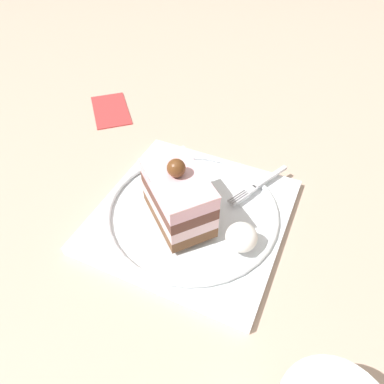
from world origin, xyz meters
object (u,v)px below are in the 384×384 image
Objects in this scene: fork at (258,185)px; folded_napkin at (111,110)px; dessert_plate at (192,213)px; whipped_cream_dollop at (241,237)px; cake_slice at (178,197)px.

folded_napkin is (0.32, -0.04, -0.02)m from fork.
fork is (-0.05, -0.08, 0.01)m from dessert_plate.
dessert_plate is at bearing -11.19° from whipped_cream_dollop.
dessert_plate is 2.39× the size of cake_slice.
cake_slice is 1.03× the size of folded_napkin.
cake_slice is at bearing 61.91° from fork.
cake_slice is 0.09m from whipped_cream_dollop.
whipped_cream_dollop reaches higher than dessert_plate.
dessert_plate is 7.45× the size of whipped_cream_dollop.
dessert_plate is 2.53× the size of fork.
fork is at bearing -73.56° from whipped_cream_dollop.
folded_napkin is (0.35, -0.14, -0.03)m from whipped_cream_dollop.
cake_slice is 1.06× the size of fork.
dessert_plate is at bearing 155.12° from folded_napkin.
whipped_cream_dollop is at bearing 158.03° from folded_napkin.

